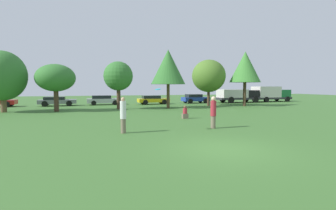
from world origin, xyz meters
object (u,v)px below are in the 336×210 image
(person_catcher, at_px, (213,112))
(parked_car_blue, at_px, (195,98))
(parked_car_grey, at_px, (57,101))
(delivery_truck_black, at_px, (238,95))
(tree_4, at_px, (209,76))
(tree_1, at_px, (56,78))
(frisbee, at_px, (158,89))
(parked_car_yellow, at_px, (153,100))
(tree_0, at_px, (2,76))
(tree_2, at_px, (118,76))
(bystander_sitting, at_px, (185,113))
(tree_3, at_px, (168,67))
(delivery_truck_green, at_px, (270,93))
(tree_5, at_px, (245,67))
(parked_car_silver, at_px, (103,100))
(person_thrower, at_px, (123,115))

(person_catcher, height_order, parked_car_blue, person_catcher)
(parked_car_grey, bearing_deg, delivery_truck_black, -3.56)
(tree_4, bearing_deg, tree_1, -171.14)
(tree_4, bearing_deg, frisbee, -122.82)
(tree_4, bearing_deg, parked_car_yellow, 143.24)
(tree_0, xyz_separation_m, tree_4, (21.81, 2.13, 0.31))
(tree_1, xyz_separation_m, tree_2, (5.97, 0.79, 0.26))
(tree_0, height_order, tree_2, tree_0)
(frisbee, xyz_separation_m, tree_2, (-0.94, 14.03, 1.21))
(bystander_sitting, distance_m, tree_2, 10.51)
(tree_1, relative_size, parked_car_blue, 1.15)
(tree_1, bearing_deg, parked_car_yellow, 33.30)
(frisbee, distance_m, tree_1, 14.97)
(parked_car_yellow, bearing_deg, tree_3, -89.92)
(bystander_sitting, xyz_separation_m, parked_car_blue, (7.32, 16.25, 0.29))
(tree_3, distance_m, delivery_truck_green, 20.45)
(tree_5, relative_size, parked_car_yellow, 1.55)
(tree_0, height_order, parked_car_grey, tree_0)
(bystander_sitting, distance_m, tree_1, 13.44)
(tree_2, bearing_deg, delivery_truck_black, 19.66)
(bystander_sitting, bearing_deg, tree_5, 40.22)
(person_catcher, bearing_deg, tree_0, -43.51)
(person_catcher, relative_size, parked_car_silver, 0.42)
(person_catcher, height_order, tree_5, tree_5)
(tree_4, bearing_deg, parked_car_silver, 157.09)
(tree_0, height_order, parked_car_silver, tree_0)
(delivery_truck_green, bearing_deg, delivery_truck_black, -177.11)
(tree_3, bearing_deg, person_catcher, -94.87)
(frisbee, distance_m, delivery_truck_green, 31.52)
(person_catcher, distance_m, tree_4, 17.34)
(bystander_sitting, xyz_separation_m, parked_car_yellow, (0.89, 15.60, 0.24))
(tree_5, relative_size, parked_car_silver, 1.51)
(frisbee, relative_size, tree_2, 0.06)
(tree_2, relative_size, parked_car_grey, 1.13)
(bystander_sitting, height_order, delivery_truck_green, delivery_truck_green)
(tree_5, bearing_deg, person_thrower, -138.83)
(person_thrower, distance_m, tree_5, 21.74)
(person_catcher, distance_m, tree_0, 20.23)
(bystander_sitting, bearing_deg, person_catcher, -89.14)
(parked_car_silver, bearing_deg, person_catcher, -77.79)
(tree_3, height_order, parked_car_blue, tree_3)
(person_catcher, xyz_separation_m, delivery_truck_green, (20.05, 20.85, 0.36))
(frisbee, relative_size, delivery_truck_black, 0.04)
(tree_4, xyz_separation_m, parked_car_yellow, (-6.13, 4.58, -3.07))
(parked_car_blue, bearing_deg, tree_2, -151.21)
(tree_0, height_order, delivery_truck_green, tree_0)
(parked_car_blue, bearing_deg, person_catcher, -112.11)
(tree_5, height_order, parked_car_yellow, tree_5)
(frisbee, distance_m, parked_car_silver, 21.46)
(parked_car_silver, height_order, delivery_truck_black, delivery_truck_black)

